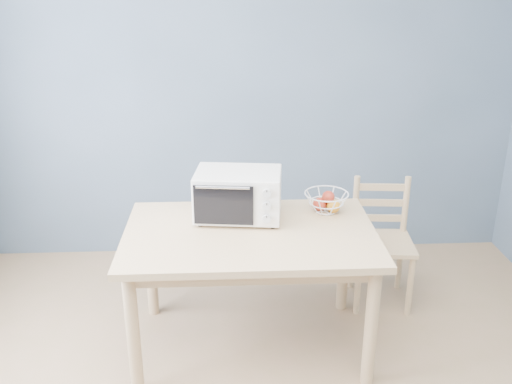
{
  "coord_description": "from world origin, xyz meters",
  "views": [
    {
      "loc": [
        -0.16,
        -1.87,
        2.11
      ],
      "look_at": [
        -0.01,
        1.12,
        0.93
      ],
      "focal_mm": 40.0,
      "sensor_mm": 36.0,
      "label": 1
    }
  ],
  "objects_px": {
    "dining_table": "(250,248)",
    "fruit_basket": "(327,201)",
    "dining_chair": "(381,243)",
    "toaster_oven": "(235,194)"
  },
  "relations": [
    {
      "from": "fruit_basket",
      "to": "dining_chair",
      "type": "relative_size",
      "value": 0.39
    },
    {
      "from": "dining_table",
      "to": "fruit_basket",
      "type": "bearing_deg",
      "value": 28.33
    },
    {
      "from": "toaster_oven",
      "to": "fruit_basket",
      "type": "height_order",
      "value": "toaster_oven"
    },
    {
      "from": "dining_table",
      "to": "dining_chair",
      "type": "distance_m",
      "value": 1.04
    },
    {
      "from": "toaster_oven",
      "to": "fruit_basket",
      "type": "xyz_separation_m",
      "value": [
        0.55,
        0.07,
        -0.08
      ]
    },
    {
      "from": "dining_table",
      "to": "fruit_basket",
      "type": "xyz_separation_m",
      "value": [
        0.47,
        0.25,
        0.17
      ]
    },
    {
      "from": "dining_chair",
      "to": "dining_table",
      "type": "bearing_deg",
      "value": -146.52
    },
    {
      "from": "dining_table",
      "to": "dining_chair",
      "type": "relative_size",
      "value": 1.68
    },
    {
      "from": "fruit_basket",
      "to": "toaster_oven",
      "type": "bearing_deg",
      "value": -173.1
    },
    {
      "from": "fruit_basket",
      "to": "dining_chair",
      "type": "bearing_deg",
      "value": 28.97
    }
  ]
}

